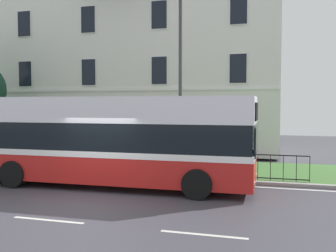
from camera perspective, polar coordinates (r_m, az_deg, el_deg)
ground_plane at (r=12.68m, az=-10.68°, el=-10.30°), size 60.00×56.00×0.18m
georgian_townhouse at (r=26.19m, az=-3.08°, el=10.64°), size 17.60×8.76×12.34m
iron_verge_railing at (r=16.93m, az=-14.12°, el=-4.74°), size 19.25×0.04×0.97m
single_decker_bus at (r=13.78m, az=-8.33°, el=-2.03°), size 10.12×2.66×3.20m
street_lamp_post at (r=15.48m, az=1.86°, el=8.61°), size 0.36×0.24×7.54m
litter_bin at (r=17.87m, az=-15.49°, el=-4.15°), size 0.56×0.56×1.12m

